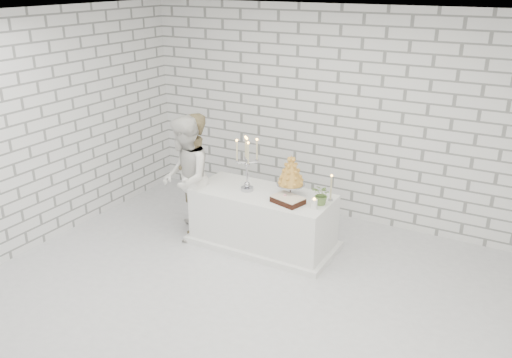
{
  "coord_description": "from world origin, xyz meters",
  "views": [
    {
      "loc": [
        2.6,
        -4.44,
        3.38
      ],
      "look_at": [
        -0.34,
        0.81,
        1.05
      ],
      "focal_mm": 37.53,
      "sensor_mm": 36.0,
      "label": 1
    }
  ],
  "objects_px": {
    "bride": "(185,179)",
    "groom": "(194,174)",
    "candelabra": "(247,164)",
    "cake_table": "(263,219)",
    "croquembouche": "(291,176)"
  },
  "relations": [
    {
      "from": "cake_table",
      "to": "croquembouche",
      "type": "bearing_deg",
      "value": 9.35
    },
    {
      "from": "bride",
      "to": "croquembouche",
      "type": "relative_size",
      "value": 3.07
    },
    {
      "from": "groom",
      "to": "bride",
      "type": "height_order",
      "value": "bride"
    },
    {
      "from": "bride",
      "to": "groom",
      "type": "bearing_deg",
      "value": 155.72
    },
    {
      "from": "groom",
      "to": "candelabra",
      "type": "height_order",
      "value": "groom"
    },
    {
      "from": "cake_table",
      "to": "bride",
      "type": "bearing_deg",
      "value": -165.19
    },
    {
      "from": "bride",
      "to": "candelabra",
      "type": "bearing_deg",
      "value": 75.49
    },
    {
      "from": "cake_table",
      "to": "groom",
      "type": "relative_size",
      "value": 1.08
    },
    {
      "from": "cake_table",
      "to": "croquembouche",
      "type": "height_order",
      "value": "croquembouche"
    },
    {
      "from": "groom",
      "to": "croquembouche",
      "type": "distance_m",
      "value": 1.43
    },
    {
      "from": "cake_table",
      "to": "groom",
      "type": "distance_m",
      "value": 1.14
    },
    {
      "from": "cake_table",
      "to": "candelabra",
      "type": "distance_m",
      "value": 0.76
    },
    {
      "from": "groom",
      "to": "candelabra",
      "type": "relative_size",
      "value": 2.33
    },
    {
      "from": "cake_table",
      "to": "groom",
      "type": "bearing_deg",
      "value": -177.48
    },
    {
      "from": "bride",
      "to": "candelabra",
      "type": "xyz_separation_m",
      "value": [
        0.81,
        0.24,
        0.27
      ]
    }
  ]
}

